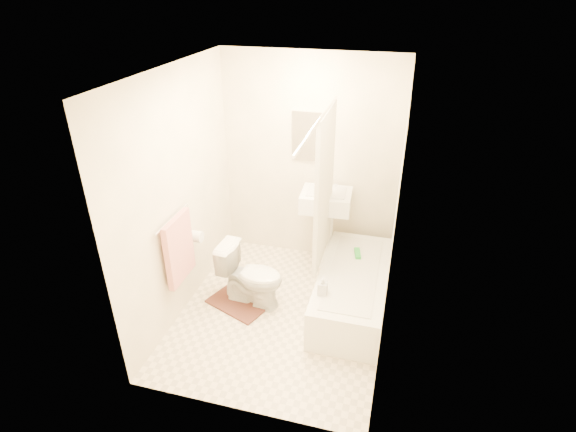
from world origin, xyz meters
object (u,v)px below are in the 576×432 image
(sink, at_px, (325,227))
(bath_mat, at_px, (241,301))
(bathtub, at_px, (352,289))
(toilet, at_px, (251,276))
(soap_bottle, at_px, (323,286))

(sink, height_order, bath_mat, sink)
(bath_mat, bearing_deg, bathtub, 12.16)
(toilet, relative_size, bathtub, 0.44)
(bath_mat, xyz_separation_m, soap_bottle, (0.90, -0.18, 0.51))
(bathtub, xyz_separation_m, bath_mat, (-1.14, -0.24, -0.20))
(sink, bearing_deg, soap_bottle, -83.93)
(sink, bearing_deg, bath_mat, -132.28)
(sink, distance_m, bathtub, 0.84)
(bathtub, relative_size, soap_bottle, 8.08)
(sink, relative_size, bathtub, 0.70)
(soap_bottle, bearing_deg, bathtub, 60.76)
(sink, distance_m, soap_bottle, 1.09)
(sink, height_order, bathtub, sink)
(toilet, xyz_separation_m, bath_mat, (-0.12, -0.04, -0.32))
(bathtub, distance_m, bath_mat, 1.18)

